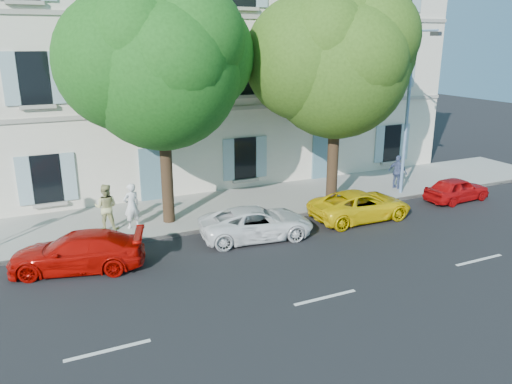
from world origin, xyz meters
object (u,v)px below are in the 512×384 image
car_yellow_supercar (361,205)px  car_red_coupe (77,252)px  pedestrian_b (106,207)px  car_red_hatchback (457,189)px  pedestrian_a (132,206)px  tree_right (337,67)px  pedestrian_c (398,172)px  car_white_coupe (257,223)px  tree_left (161,71)px  street_lamp (410,104)px

car_yellow_supercar → car_red_coupe: bearing=90.9°
pedestrian_b → car_red_hatchback: bearing=-166.7°
car_red_hatchback → pedestrian_a: size_ratio=1.85×
car_red_hatchback → tree_right: size_ratio=0.36×
tree_right → pedestrian_c: (4.05, 0.48, -4.98)m
car_yellow_supercar → pedestrian_a: pedestrian_a is taller
pedestrian_b → pedestrian_c: size_ratio=1.09×
car_white_coupe → pedestrian_c: (8.63, 2.55, 0.38)m
car_red_hatchback → tree_left: 13.97m
car_red_hatchback → pedestrian_a: pedestrian_a is taller
pedestrian_a → car_white_coupe: bearing=131.8°
pedestrian_a → pedestrian_c: 12.62m
car_red_hatchback → tree_right: bearing=67.9°
tree_left → car_white_coupe: bearing=-46.5°
pedestrian_b → pedestrian_c: (13.53, -0.25, -0.07)m
car_red_hatchback → pedestrian_b: 15.22m
car_red_coupe → car_yellow_supercar: car_red_coupe is taller
car_white_coupe → tree_right: tree_right is taller
tree_right → pedestrian_a: (-8.57, 0.54, -4.92)m
car_yellow_supercar → car_red_hatchback: car_yellow_supercar is taller
pedestrian_c → street_lamp: bearing=139.7°
street_lamp → pedestrian_b: 13.67m
pedestrian_a → pedestrian_b: 0.93m
car_white_coupe → tree_left: size_ratio=0.47×
car_yellow_supercar → pedestrian_a: size_ratio=2.44×
tree_right → pedestrian_c: size_ratio=5.58×
car_yellow_supercar → car_white_coupe: bearing=91.3°
pedestrian_b → pedestrian_c: pedestrian_b is taller
car_yellow_supercar → street_lamp: (3.66, 1.71, 3.68)m
tree_right → street_lamp: bearing=-4.4°
pedestrian_c → car_red_coupe: bearing=79.9°
car_yellow_supercar → pedestrian_b: pedestrian_b is taller
tree_left → car_yellow_supercar: bearing=-19.9°
street_lamp → pedestrian_b: bearing=175.6°
car_white_coupe → car_red_hatchback: size_ratio=1.30×
pedestrian_a → car_yellow_supercar: bearing=148.7°
car_red_coupe → car_white_coupe: car_red_coupe is taller
car_yellow_supercar → tree_right: (-0.10, 2.00, 5.35)m
car_red_hatchback → tree_left: bearing=75.4°
car_red_hatchback → tree_left: (-12.65, 2.47, 5.39)m
car_yellow_supercar → tree_right: tree_right is taller
pedestrian_a → pedestrian_b: size_ratio=0.99×
pedestrian_b → tree_right: bearing=-161.3°
tree_left → pedestrian_c: tree_left is taller
car_white_coupe → tree_right: (4.58, 2.08, 5.36)m
car_yellow_supercar → tree_left: (-7.24, 2.62, 5.34)m
pedestrian_a → pedestrian_b: pedestrian_b is taller
tree_right → street_lamp: tree_right is taller
car_white_coupe → pedestrian_b: (-4.90, 2.80, 0.45)m
tree_right → car_red_coupe: bearing=-169.0°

